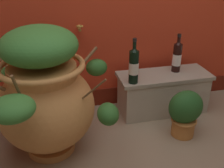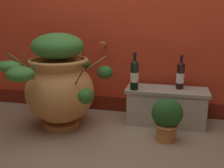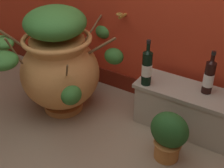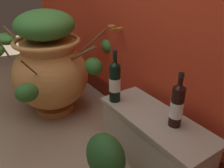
{
  "view_description": "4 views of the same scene",
  "coord_description": "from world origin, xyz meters",
  "px_view_note": "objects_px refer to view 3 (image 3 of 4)",
  "views": [
    {
      "loc": [
        -0.47,
        -1.01,
        1.27
      ],
      "look_at": [
        -0.03,
        0.79,
        0.35
      ],
      "focal_mm": 42.58,
      "sensor_mm": 36.0,
      "label": 1
    },
    {
      "loc": [
        0.48,
        -1.64,
        1.05
      ],
      "look_at": [
        -0.07,
        0.73,
        0.41
      ],
      "focal_mm": 42.41,
      "sensor_mm": 36.0,
      "label": 2
    },
    {
      "loc": [
        0.94,
        -0.98,
        1.55
      ],
      "look_at": [
        -0.09,
        0.66,
        0.34
      ],
      "focal_mm": 47.48,
      "sensor_mm": 36.0,
      "label": 3
    },
    {
      "loc": [
        1.28,
        0.0,
        1.16
      ],
      "look_at": [
        0.06,
        0.81,
        0.44
      ],
      "focal_mm": 37.13,
      "sensor_mm": 36.0,
      "label": 4
    }
  ],
  "objects_px": {
    "terracotta_urn": "(59,62)",
    "wine_bottle_middle": "(209,76)",
    "wine_bottle_left": "(147,66)",
    "potted_shrub": "(169,135)"
  },
  "relations": [
    {
      "from": "terracotta_urn",
      "to": "wine_bottle_left",
      "type": "height_order",
      "value": "terracotta_urn"
    },
    {
      "from": "terracotta_urn",
      "to": "wine_bottle_middle",
      "type": "bearing_deg",
      "value": 16.95
    },
    {
      "from": "wine_bottle_left",
      "to": "wine_bottle_middle",
      "type": "distance_m",
      "value": 0.44
    },
    {
      "from": "wine_bottle_left",
      "to": "potted_shrub",
      "type": "distance_m",
      "value": 0.52
    },
    {
      "from": "potted_shrub",
      "to": "terracotta_urn",
      "type": "bearing_deg",
      "value": 175.72
    },
    {
      "from": "terracotta_urn",
      "to": "wine_bottle_middle",
      "type": "xyz_separation_m",
      "value": [
        1.1,
        0.33,
        0.05
      ]
    },
    {
      "from": "wine_bottle_left",
      "to": "wine_bottle_middle",
      "type": "bearing_deg",
      "value": 16.96
    },
    {
      "from": "wine_bottle_middle",
      "to": "terracotta_urn",
      "type": "bearing_deg",
      "value": -163.05
    },
    {
      "from": "terracotta_urn",
      "to": "potted_shrub",
      "type": "xyz_separation_m",
      "value": [
        1.0,
        -0.07,
        -0.24
      ]
    },
    {
      "from": "wine_bottle_left",
      "to": "potted_shrub",
      "type": "xyz_separation_m",
      "value": [
        0.32,
        -0.28,
        -0.3
      ]
    }
  ]
}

